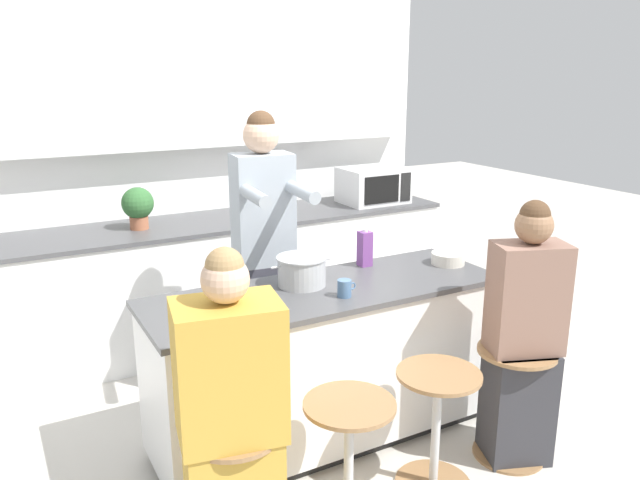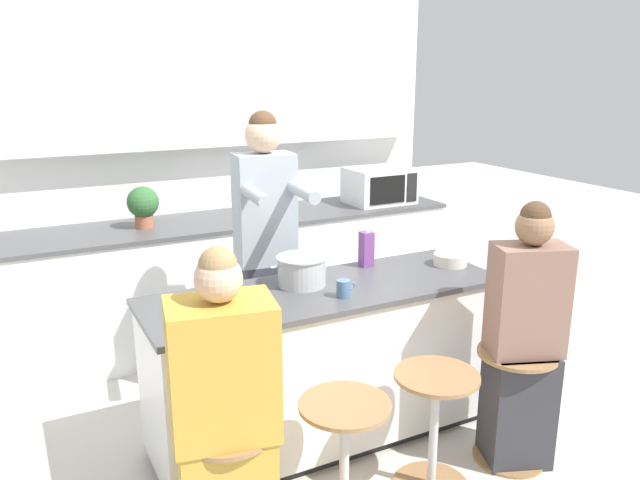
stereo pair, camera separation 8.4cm
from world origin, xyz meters
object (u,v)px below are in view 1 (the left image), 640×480
at_px(bar_stool_center_left, 349,455).
at_px(potted_plant, 138,205).
at_px(microwave, 373,185).
at_px(person_wrapped_blanket, 231,426).
at_px(fruit_bowl, 448,258).
at_px(cooking_pot, 302,271).
at_px(juice_carton, 365,248).
at_px(person_seated_near, 523,345).
at_px(person_cooking, 265,261).
at_px(coffee_cup_near, 345,288).
at_px(kitchen_island, 326,363).
at_px(bar_stool_rightmost, 514,394).
at_px(bar_stool_center_right, 436,421).
at_px(banana_bunch, 207,311).

relative_size(bar_stool_center_left, potted_plant, 2.12).
bearing_deg(potted_plant, microwave, -1.29).
bearing_deg(microwave, bar_stool_center_left, -125.58).
relative_size(person_wrapped_blanket, potted_plant, 4.75).
distance_m(fruit_bowl, potted_plant, 2.14).
relative_size(cooking_pot, juice_carton, 1.60).
bearing_deg(person_seated_near, microwave, 97.62).
distance_m(person_cooking, fruit_bowl, 1.09).
height_order(fruit_bowl, microwave, microwave).
bearing_deg(person_wrapped_blanket, bar_stool_center_left, 8.41).
xyz_separation_m(coffee_cup_near, microwave, (1.30, 1.70, 0.15)).
bearing_deg(kitchen_island, bar_stool_center_left, -111.20).
xyz_separation_m(bar_stool_center_left, person_seated_near, (1.06, 0.02, 0.29)).
height_order(bar_stool_rightmost, person_seated_near, person_seated_near).
bearing_deg(kitchen_island, juice_carton, 30.60).
distance_m(bar_stool_rightmost, person_seated_near, 0.29).
xyz_separation_m(bar_stool_center_left, coffee_cup_near, (0.28, 0.51, 0.57)).
relative_size(bar_stool_center_right, person_cooking, 0.35).
relative_size(bar_stool_center_left, person_cooking, 0.35).
height_order(cooking_pot, banana_bunch, cooking_pot).
xyz_separation_m(kitchen_island, person_wrapped_blanket, (-0.80, -0.65, 0.21)).
relative_size(cooking_pot, banana_bunch, 2.33).
bearing_deg(person_cooking, bar_stool_center_left, -90.92).
bearing_deg(kitchen_island, person_wrapped_blanket, -140.70).
bearing_deg(cooking_pot, potted_plant, 109.22).
bearing_deg(kitchen_island, person_cooking, 102.60).
relative_size(bar_stool_rightmost, person_seated_near, 0.44).
height_order(cooking_pot, potted_plant, potted_plant).
height_order(bar_stool_center_right, person_wrapped_blanket, person_wrapped_blanket).
relative_size(coffee_cup_near, potted_plant, 0.36).
distance_m(person_seated_near, cooking_pot, 1.21).
distance_m(person_seated_near, potted_plant, 2.68).
distance_m(person_seated_near, banana_bunch, 1.61).
xyz_separation_m(person_seated_near, microwave, (0.52, 2.19, 0.44)).
height_order(cooking_pot, fruit_bowl, cooking_pot).
distance_m(coffee_cup_near, potted_plant, 1.86).
distance_m(bar_stool_center_right, person_wrapped_blanket, 1.10).
relative_size(bar_stool_rightmost, juice_carton, 2.78).
height_order(fruit_bowl, juice_carton, juice_carton).
bearing_deg(fruit_bowl, person_cooking, 152.02).
xyz_separation_m(bar_stool_center_left, cooking_pot, (0.17, 0.77, 0.61)).
relative_size(person_wrapped_blanket, coffee_cup_near, 13.32).
relative_size(person_wrapped_blanket, juice_carton, 6.24).
distance_m(kitchen_island, cooking_pot, 0.54).
distance_m(bar_stool_center_left, person_cooking, 1.33).
distance_m(bar_stool_rightmost, fruit_bowl, 0.87).
relative_size(person_cooking, microwave, 3.43).
height_order(kitchen_island, fruit_bowl, fruit_bowl).
bearing_deg(person_seated_near, bar_stool_center_left, -157.95).
height_order(kitchen_island, person_seated_near, person_seated_near).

